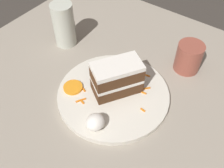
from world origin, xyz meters
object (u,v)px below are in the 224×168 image
(cake_slice, at_px, (115,77))
(cream_dollop, at_px, (95,122))
(plate, at_px, (112,94))
(coffee_mug, at_px, (189,56))
(drinking_glass, at_px, (64,27))
(orange_garnish, at_px, (73,87))

(cake_slice, height_order, cream_dollop, cake_slice)
(plate, relative_size, coffee_mug, 3.46)
(cream_dollop, distance_m, drinking_glass, 0.35)
(coffee_mug, bearing_deg, cake_slice, 149.98)
(cream_dollop, bearing_deg, plate, 16.10)
(plate, distance_m, cream_dollop, 0.12)
(coffee_mug, bearing_deg, cream_dollop, 165.63)
(plate, bearing_deg, orange_garnish, 118.60)
(cream_dollop, height_order, coffee_mug, coffee_mug)
(cake_slice, height_order, drinking_glass, drinking_glass)
(drinking_glass, bearing_deg, plate, -110.55)
(plate, height_order, orange_garnish, orange_garnish)
(drinking_glass, height_order, coffee_mug, drinking_glass)
(plate, xyz_separation_m, coffee_mug, (0.21, -0.12, 0.04))
(orange_garnish, bearing_deg, drinking_glass, 47.59)
(plate, relative_size, cake_slice, 2.10)
(orange_garnish, distance_m, drinking_glass, 0.22)
(orange_garnish, xyz_separation_m, coffee_mug, (0.27, -0.21, 0.03))
(plate, xyz_separation_m, orange_garnish, (-0.05, 0.09, 0.01))
(cream_dollop, xyz_separation_m, orange_garnish, (0.06, 0.13, -0.02))
(orange_garnish, height_order, drinking_glass, drinking_glass)
(plate, relative_size, cream_dollop, 6.22)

